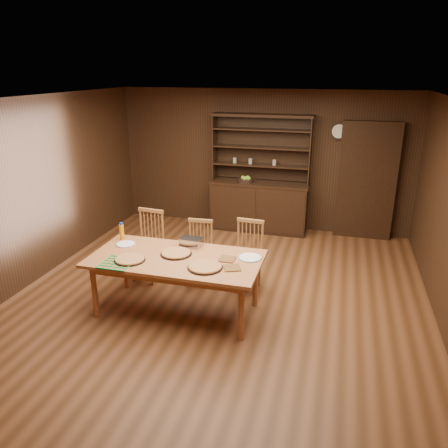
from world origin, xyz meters
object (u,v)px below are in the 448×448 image
(chair_center, at_px, (199,250))
(juice_bottle, at_px, (122,231))
(chair_right, at_px, (248,253))
(dining_table, at_px, (176,262))
(chair_left, at_px, (149,242))
(china_hutch, at_px, (259,200))

(chair_center, bearing_deg, juice_bottle, -153.84)
(chair_right, height_order, juice_bottle, chair_right)
(dining_table, height_order, chair_left, chair_left)
(chair_right, relative_size, juice_bottle, 4.16)
(china_hutch, distance_m, chair_center, 2.38)
(dining_table, xyz_separation_m, juice_bottle, (-0.93, 0.38, 0.18))
(chair_center, bearing_deg, chair_right, -2.71)
(china_hutch, height_order, chair_right, china_hutch)
(chair_right, bearing_deg, chair_left, -172.97)
(china_hutch, xyz_separation_m, chair_left, (-1.16, -2.41, -0.05))
(china_hutch, height_order, chair_left, china_hutch)
(china_hutch, height_order, chair_center, china_hutch)
(china_hutch, distance_m, dining_table, 3.25)
(chair_center, distance_m, chair_right, 0.72)
(chair_center, xyz_separation_m, chair_right, (0.72, -0.00, 0.04))
(dining_table, height_order, chair_right, chair_right)
(china_hutch, bearing_deg, chair_left, -115.77)
(chair_right, bearing_deg, chair_center, -175.97)
(chair_center, height_order, chair_right, chair_right)
(chair_left, xyz_separation_m, chair_center, (0.75, 0.07, -0.06))
(juice_bottle, bearing_deg, chair_center, 28.60)
(chair_right, bearing_deg, dining_table, -125.12)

